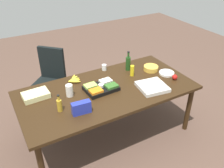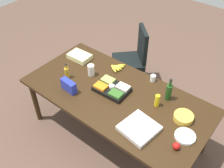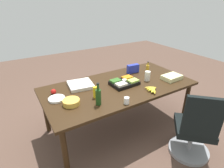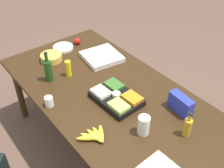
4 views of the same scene
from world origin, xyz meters
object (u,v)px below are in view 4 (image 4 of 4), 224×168
(mayo_jar, at_px, (144,125))
(chip_bowl, at_px, (51,57))
(apple_red, at_px, (77,41))
(wine_bottle, at_px, (48,70))
(dressing_bottle, at_px, (187,127))
(veggie_tray, at_px, (116,97))
(pizza_box, at_px, (102,57))
(paper_cup, at_px, (49,101))
(chip_bag_blue, at_px, (181,104))
(paper_plate_stack, at_px, (63,48))
(mustard_bottle, at_px, (68,68))
(conference_table, at_px, (112,101))
(banana_bunch, at_px, (94,136))

(mayo_jar, relative_size, chip_bowl, 0.73)
(apple_red, bearing_deg, chip_bowl, 107.12)
(wine_bottle, bearing_deg, dressing_bottle, -159.04)
(veggie_tray, height_order, apple_red, veggie_tray)
(apple_red, bearing_deg, pizza_box, -175.44)
(paper_cup, height_order, chip_bag_blue, chip_bag_blue)
(paper_plate_stack, height_order, wine_bottle, wine_bottle)
(apple_red, relative_size, wine_bottle, 0.25)
(mustard_bottle, xyz_separation_m, wine_bottle, (0.04, 0.18, 0.04))
(conference_table, bearing_deg, chip_bag_blue, -148.32)
(pizza_box, bearing_deg, mustard_bottle, 103.56)
(veggie_tray, xyz_separation_m, banana_bunch, (-0.23, 0.39, -0.01))
(mayo_jar, xyz_separation_m, apple_red, (1.45, -0.34, -0.04))
(conference_table, distance_m, chip_bowl, 0.85)
(chip_bag_blue, bearing_deg, apple_red, 2.48)
(paper_plate_stack, distance_m, chip_bag_blue, 1.49)
(mustard_bottle, relative_size, veggie_tray, 0.37)
(dressing_bottle, bearing_deg, banana_bunch, 54.70)
(mustard_bottle, relative_size, paper_cup, 1.79)
(mustard_bottle, xyz_separation_m, banana_bunch, (-0.80, 0.26, -0.06))
(pizza_box, bearing_deg, mayo_jar, 167.84)
(veggie_tray, xyz_separation_m, chip_bag_blue, (-0.42, -0.33, 0.04))
(chip_bowl, bearing_deg, wine_bottle, 148.92)
(dressing_bottle, bearing_deg, paper_cup, 35.07)
(paper_plate_stack, bearing_deg, chip_bowl, 121.41)
(paper_plate_stack, xyz_separation_m, wine_bottle, (-0.43, 0.39, 0.10))
(conference_table, xyz_separation_m, veggie_tray, (-0.08, 0.02, 0.10))
(mayo_jar, bearing_deg, mustard_bottle, 3.17)
(chip_bag_blue, bearing_deg, conference_table, 31.68)
(banana_bunch, relative_size, wine_bottle, 0.80)
(veggie_tray, height_order, dressing_bottle, dressing_bottle)
(conference_table, height_order, apple_red, apple_red)
(mayo_jar, xyz_separation_m, banana_bunch, (0.18, 0.32, -0.05))
(banana_bunch, bearing_deg, pizza_box, -39.32)
(paper_cup, relative_size, banana_bunch, 0.37)
(paper_plate_stack, relative_size, paper_cup, 2.44)
(chip_bowl, relative_size, wine_bottle, 0.73)
(banana_bunch, height_order, chip_bag_blue, chip_bag_blue)
(mayo_jar, height_order, mustard_bottle, mustard_bottle)
(mayo_jar, xyz_separation_m, dressing_bottle, (-0.21, -0.24, 0.00))
(mustard_bottle, distance_m, banana_bunch, 0.85)
(pizza_box, bearing_deg, paper_plate_stack, 34.38)
(paper_plate_stack, xyz_separation_m, banana_bunch, (-1.28, 0.48, 0.01))
(dressing_bottle, height_order, chip_bag_blue, dressing_bottle)
(veggie_tray, bearing_deg, paper_cup, 58.05)
(pizza_box, relative_size, wine_bottle, 1.19)
(chip_bowl, bearing_deg, veggie_tray, -172.07)
(mustard_bottle, height_order, banana_bunch, mustard_bottle)
(paper_plate_stack, xyz_separation_m, dressing_bottle, (-1.67, -0.08, 0.07))
(mayo_jar, bearing_deg, wine_bottle, 12.91)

